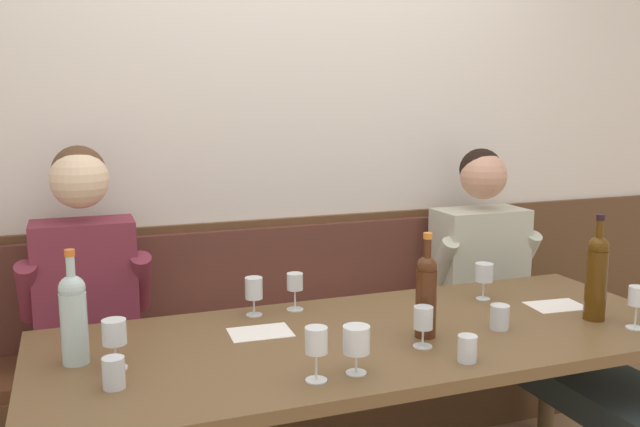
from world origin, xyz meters
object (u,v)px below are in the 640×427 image
wine_glass_by_bottle (356,342)px  water_tumbler_right (467,349)px  person_left_seat (524,305)px  wine_glass_right_end (423,319)px  wine_bottle_amber_mid (597,275)px  wine_glass_near_bucket (637,299)px  wine_glass_mid_right (254,290)px  water_tumbler_center (500,317)px  dining_table (373,354)px  wine_glass_center_rear (295,284)px  person_center_left_seat (91,351)px  water_tumbler_left (114,373)px  wine_bottle_green_tall (74,316)px  wall_bench (304,377)px  wine_glass_mid_left (114,335)px  wine_bottle_clear_water (426,293)px  wine_glass_left_end (484,273)px  wine_glass_center_front (316,344)px

wine_glass_by_bottle → water_tumbler_right: 0.36m
person_left_seat → wine_glass_right_end: (-0.79, -0.52, 0.19)m
wine_bottle_amber_mid → wine_glass_near_bucket: bearing=-63.6°
wine_glass_mid_right → wine_glass_by_bottle: bearing=-77.4°
water_tumbler_center → water_tumbler_right: 0.34m
dining_table → person_left_seat: person_left_seat is taller
wine_glass_center_rear → water_tumbler_right: (0.33, -0.66, -0.06)m
dining_table → wine_glass_near_bucket: bearing=-17.0°
person_center_left_seat → wine_glass_center_rear: person_center_left_seat is taller
wine_glass_near_bucket → water_tumbler_left: wine_glass_near_bucket is taller
wine_glass_center_rear → water_tumbler_right: size_ratio=1.74×
wine_bottle_green_tall → wine_glass_right_end: size_ratio=2.62×
wall_bench → wine_glass_mid_left: (-0.84, -0.73, 0.55)m
wine_bottle_clear_water → person_center_left_seat: bearing=157.1°
wine_glass_right_end → water_tumbler_right: 0.18m
wall_bench → wine_bottle_clear_water: (0.15, -0.81, 0.60)m
water_tumbler_right → person_center_left_seat: bearing=147.4°
wine_glass_right_end → wine_glass_near_bucket: bearing=-7.3°
wine_bottle_amber_mid → wall_bench: bearing=133.2°
wine_glass_mid_right → wine_glass_near_bucket: bearing=-26.5°
wine_bottle_amber_mid → wine_glass_mid_right: wine_bottle_amber_mid is taller
person_center_left_seat → wine_glass_left_end: bearing=-5.7°
wine_glass_by_bottle → wine_glass_mid_left: wine_glass_mid_left is taller
wine_glass_right_end → person_left_seat: bearing=33.5°
wine_glass_mid_left → wall_bench: bearing=41.2°
dining_table → person_center_left_seat: (-0.90, 0.36, 0.00)m
person_center_left_seat → wine_bottle_clear_water: bearing=-22.9°
wall_bench → wine_bottle_clear_water: bearing=-79.4°
wine_bottle_amber_mid → water_tumbler_center: (-0.38, 0.03, -0.12)m
wine_glass_mid_left → water_tumbler_left: bearing=-95.7°
person_center_left_seat → water_tumbler_right: 1.27m
wine_bottle_green_tall → wine_glass_mid_right: bearing=22.4°
wine_glass_left_end → person_center_left_seat: bearing=174.3°
wine_glass_near_bucket → wine_glass_mid_left: bearing=171.4°
wine_bottle_green_tall → water_tumbler_right: bearing=-19.7°
person_left_seat → wine_glass_center_rear: 1.07m
wine_glass_mid_left → wine_glass_by_bottle: bearing=-23.3°
wine_glass_mid_right → wine_bottle_clear_water: bearing=-41.1°
wine_bottle_amber_mid → water_tumbler_left: (-1.66, -0.01, -0.12)m
wine_bottle_clear_water → wine_glass_near_bucket: bearing=-14.1°
wine_glass_right_end → wine_bottle_green_tall: bearing=166.9°
wine_glass_by_bottle → water_tumbler_left: bearing=168.1°
wine_bottle_amber_mid → wine_glass_right_end: 0.72m
dining_table → wine_bottle_amber_mid: size_ratio=5.81×
wine_bottle_clear_water → wine_glass_center_rear: bearing=126.7°
wine_bottle_amber_mid → wine_glass_left_end: bearing=123.7°
wine_glass_right_end → wine_glass_near_bucket: wine_glass_near_bucket is taller
wine_bottle_amber_mid → water_tumbler_right: wine_bottle_amber_mid is taller
wine_bottle_green_tall → wine_glass_left_end: bearing=5.0°
wine_glass_right_end → wine_glass_center_front: (-0.41, -0.13, 0.02)m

